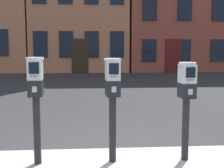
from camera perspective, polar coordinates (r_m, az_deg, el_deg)
The scene contains 4 objects.
ground_plane at distance 4.36m, azimuth -1.73°, elevation -14.60°, with size 160.00×160.00×0.00m, color #28282B.
parking_meter_near_kerb at distance 3.84m, azimuth -14.14°, elevation -1.32°, with size 0.23×0.26×1.34m.
parking_meter_twin_adjacent at distance 3.79m, azimuth 0.11°, elevation -1.37°, with size 0.23×0.26×1.32m.
parking_meter_end_of_row at distance 3.97m, azimuth 13.85°, elevation -1.71°, with size 0.23×0.26×1.27m.
Camera 1 is at (-0.16, -4.05, 1.60)m, focal length 48.62 mm.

